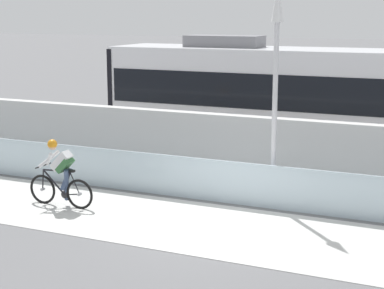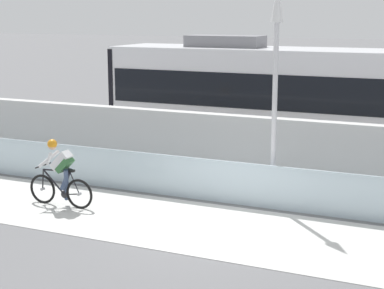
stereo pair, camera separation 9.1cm
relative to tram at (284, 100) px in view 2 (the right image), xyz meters
name	(u,v)px [view 2 (the right image)]	position (x,y,z in m)	size (l,w,h in m)	color
ground_plane	(209,228)	(0.36, -6.85, -1.89)	(200.00, 200.00, 0.00)	slate
bike_path_deck	(209,228)	(0.36, -6.85, -1.89)	(32.00, 3.20, 0.01)	silver
glass_parapet	(239,184)	(0.36, -5.00, -1.37)	(32.00, 0.05, 1.04)	silver
concrete_barrier_wall	(263,152)	(0.36, -3.20, -0.97)	(32.00, 0.36, 1.85)	silver
tram_rail_near	(287,165)	(0.36, -0.72, -1.89)	(32.00, 0.08, 0.01)	#595654
tram_rail_far	(300,156)	(0.36, 0.72, -1.89)	(32.00, 0.08, 0.01)	#595654
tram	(284,100)	(0.00, 0.00, 0.00)	(11.06, 2.54, 3.81)	silver
cyclist_on_bike	(60,174)	(-3.45, -6.85, -1.11)	(1.77, 0.58, 1.61)	black
lamp_post_antenna	(276,67)	(1.09, -4.70, 1.40)	(0.28, 0.28, 5.20)	gray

